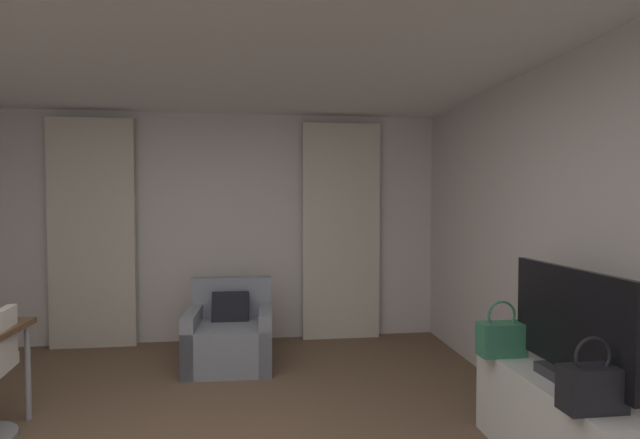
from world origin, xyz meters
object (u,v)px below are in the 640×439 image
(armchair, at_px, (230,336))
(handbag_primary, at_px, (501,338))
(tv_flatscreen, at_px, (569,328))
(handbag_secondary, at_px, (592,387))
(tv_console, at_px, (562,426))

(armchair, distance_m, handbag_primary, 2.57)
(handbag_primary, bearing_deg, tv_flatscreen, -71.98)
(handbag_primary, distance_m, handbag_secondary, 0.84)
(handbag_primary, bearing_deg, tv_console, -70.05)
(tv_console, xyz_separation_m, handbag_secondary, (-0.13, -0.42, 0.40))
(handbag_secondary, bearing_deg, tv_console, 72.12)
(armchair, distance_m, tv_console, 2.94)
(tv_flatscreen, bearing_deg, armchair, 133.07)
(tv_console, distance_m, handbag_primary, 0.60)
(handbag_secondary, bearing_deg, tv_flatscreen, 69.94)
(tv_flatscreen, relative_size, handbag_secondary, 2.71)
(tv_console, distance_m, handbag_secondary, 0.60)
(tv_flatscreen, bearing_deg, handbag_primary, 108.02)
(handbag_primary, relative_size, handbag_secondary, 1.00)
(tv_flatscreen, distance_m, handbag_secondary, 0.43)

